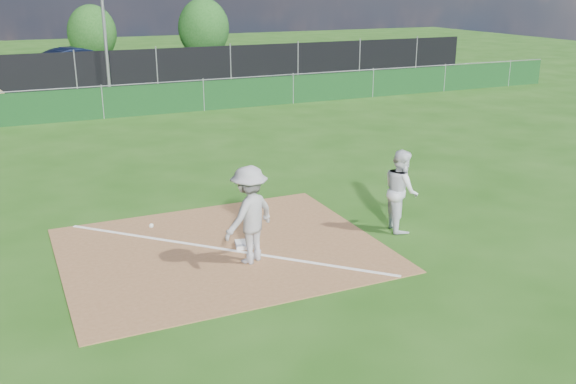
# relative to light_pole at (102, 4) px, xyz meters

# --- Properties ---
(ground) EXTENTS (90.00, 90.00, 0.00)m
(ground) POSITION_rel_light_pole_xyz_m (-1.50, -12.70, -4.00)
(ground) COLOR #1D4A0F
(ground) RESTS_ON ground
(infield_dirt) EXTENTS (6.00, 5.00, 0.02)m
(infield_dirt) POSITION_rel_light_pole_xyz_m (-1.50, -21.70, -3.99)
(infield_dirt) COLOR brown
(infield_dirt) RESTS_ON ground
(foul_line) EXTENTS (5.01, 5.01, 0.01)m
(foul_line) POSITION_rel_light_pole_xyz_m (-1.50, -21.70, -3.98)
(foul_line) COLOR white
(foul_line) RESTS_ON infield_dirt
(green_fence) EXTENTS (44.00, 0.05, 1.20)m
(green_fence) POSITION_rel_light_pole_xyz_m (-1.50, -7.70, -3.40)
(green_fence) COLOR #0E3614
(green_fence) RESTS_ON ground
(black_fence) EXTENTS (46.00, 0.04, 1.80)m
(black_fence) POSITION_rel_light_pole_xyz_m (-1.50, 0.30, -3.10)
(black_fence) COLOR black
(black_fence) RESTS_ON ground
(parking_lot) EXTENTS (46.00, 9.00, 0.01)m
(parking_lot) POSITION_rel_light_pole_xyz_m (-1.50, 5.30, -4.00)
(parking_lot) COLOR black
(parking_lot) RESTS_ON ground
(light_pole) EXTENTS (0.16, 0.16, 8.00)m
(light_pole) POSITION_rel_light_pole_xyz_m (0.00, 0.00, 0.00)
(light_pole) COLOR slate
(light_pole) RESTS_ON ground
(first_base) EXTENTS (0.47, 0.47, 0.08)m
(first_base) POSITION_rel_light_pole_xyz_m (-1.03, -21.75, -3.94)
(first_base) COLOR white
(first_base) RESTS_ON infield_dirt
(play_at_first) EXTENTS (2.49, 1.15, 1.83)m
(play_at_first) POSITION_rel_light_pole_xyz_m (-1.20, -22.44, -3.07)
(play_at_first) COLOR #A8A8AA
(play_at_first) RESTS_ON infield_dirt
(runner) EXTENTS (0.85, 0.98, 1.72)m
(runner) POSITION_rel_light_pole_xyz_m (2.27, -22.17, -3.14)
(runner) COLOR white
(runner) RESTS_ON ground
(car_mid) EXTENTS (5.36, 3.18, 1.67)m
(car_mid) POSITION_rel_light_pole_xyz_m (-0.80, 4.02, -3.16)
(car_mid) COLOR black
(car_mid) RESTS_ON parking_lot
(car_right) EXTENTS (4.42, 2.57, 1.20)m
(car_right) POSITION_rel_light_pole_xyz_m (4.36, 5.55, -3.39)
(car_right) COLOR black
(car_right) RESTS_ON parking_lot
(tree_mid) EXTENTS (3.11, 3.11, 3.69)m
(tree_mid) POSITION_rel_light_pole_xyz_m (0.96, 11.41, -2.10)
(tree_mid) COLOR #382316
(tree_mid) RESTS_ON ground
(tree_right) EXTENTS (3.41, 3.41, 4.05)m
(tree_right) POSITION_rel_light_pole_xyz_m (8.10, 10.10, -1.92)
(tree_right) COLOR #382316
(tree_right) RESTS_ON ground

